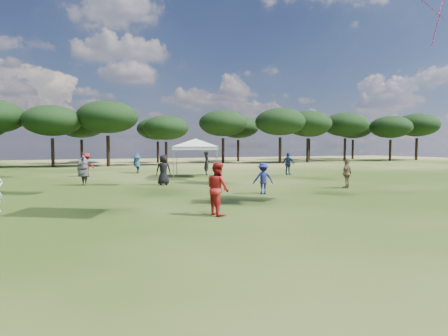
{
  "coord_description": "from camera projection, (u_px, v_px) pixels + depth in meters",
  "views": [
    {
      "loc": [
        -1.88,
        -0.75,
        2.37
      ],
      "look_at": [
        -0.11,
        3.26,
        2.11
      ],
      "focal_mm": 30.0,
      "sensor_mm": 36.0,
      "label": 1
    }
  ],
  "objects": [
    {
      "name": "tree_line",
      "position": [
        97.0,
        121.0,
        45.54
      ],
      "size": [
        108.78,
        17.63,
        7.77
      ],
      "color": "black",
      "rests_on": "ground"
    },
    {
      "name": "tent_right",
      "position": [
        196.0,
        140.0,
        28.61
      ],
      "size": [
        6.33,
        6.33,
        3.22
      ],
      "rotation": [
        0.0,
        0.0,
        -0.37
      ],
      "color": "gray",
      "rests_on": "ground"
    },
    {
      "name": "festival_crowd",
      "position": [
        83.0,
        171.0,
        22.17
      ],
      "size": [
        29.34,
        22.83,
        1.92
      ],
      "color": "navy",
      "rests_on": "ground"
    }
  ]
}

